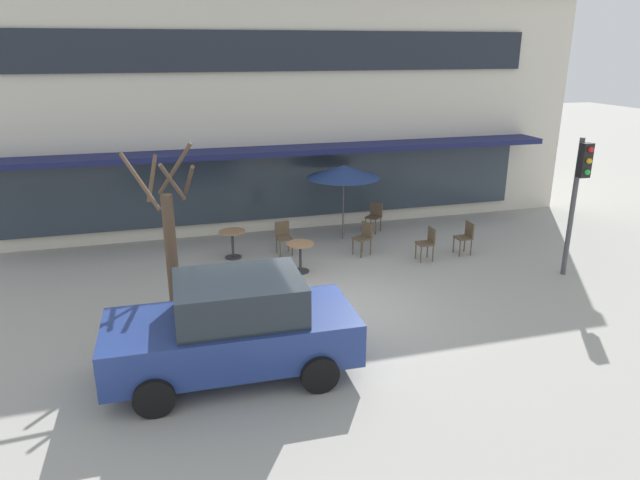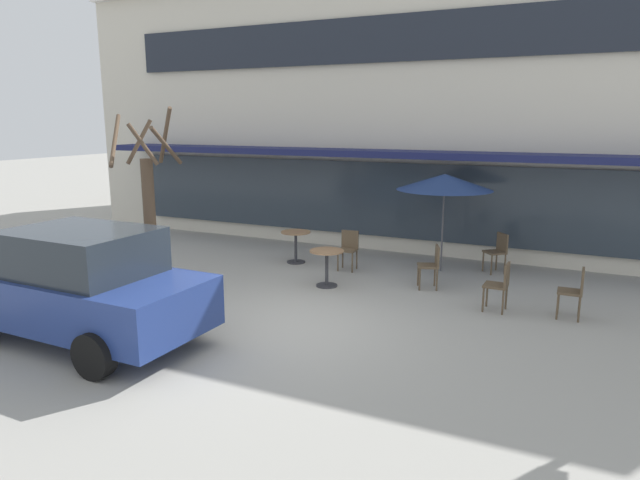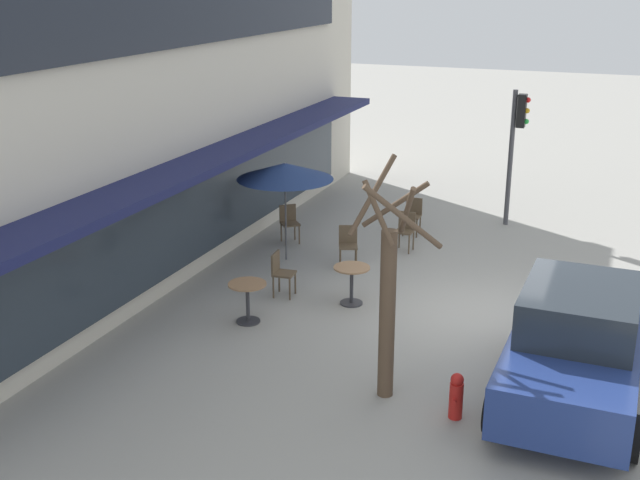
% 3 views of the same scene
% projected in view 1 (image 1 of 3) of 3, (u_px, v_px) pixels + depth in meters
% --- Properties ---
extents(ground_plane, '(80.00, 80.00, 0.00)m').
position_uv_depth(ground_plane, '(339.00, 310.00, 12.27)').
color(ground_plane, '#9E9B93').
extents(building_facade, '(19.56, 9.10, 7.33)m').
position_uv_depth(building_facade, '(255.00, 98.00, 20.17)').
color(building_facade, beige).
rests_on(building_facade, ground).
extents(cafe_table_near_wall, '(0.70, 0.70, 0.76)m').
position_uv_depth(cafe_table_near_wall, '(232.00, 240.00, 15.18)').
color(cafe_table_near_wall, '#333338').
rests_on(cafe_table_near_wall, ground).
extents(cafe_table_streetside, '(0.70, 0.70, 0.76)m').
position_uv_depth(cafe_table_streetside, '(300.00, 253.00, 14.23)').
color(cafe_table_streetside, '#333338').
rests_on(cafe_table_streetside, ground).
extents(patio_umbrella_green_folded, '(2.10, 2.10, 2.20)m').
position_uv_depth(patio_umbrella_green_folded, '(344.00, 172.00, 16.21)').
color(patio_umbrella_green_folded, '#4C4C51').
rests_on(patio_umbrella_green_folded, ground).
extents(cafe_chair_0, '(0.43, 0.43, 0.89)m').
position_uv_depth(cafe_chair_0, '(283.00, 235.00, 15.50)').
color(cafe_chair_0, brown).
rests_on(cafe_chair_0, ground).
extents(cafe_chair_1, '(0.41, 0.41, 0.89)m').
position_uv_depth(cafe_chair_1, '(428.00, 241.00, 15.03)').
color(cafe_chair_1, brown).
rests_on(cafe_chair_1, ground).
extents(cafe_chair_2, '(0.56, 0.56, 0.89)m').
position_uv_depth(cafe_chair_2, '(375.00, 215.00, 17.38)').
color(cafe_chair_2, brown).
rests_on(cafe_chair_2, ground).
extents(cafe_chair_3, '(0.41, 0.41, 0.89)m').
position_uv_depth(cafe_chair_3, '(466.00, 235.00, 15.48)').
color(cafe_chair_3, brown).
rests_on(cafe_chair_3, ground).
extents(cafe_chair_4, '(0.52, 0.52, 0.89)m').
position_uv_depth(cafe_chair_4, '(364.00, 236.00, 15.44)').
color(cafe_chair_4, brown).
rests_on(cafe_chair_4, ground).
extents(parked_sedan, '(4.24, 2.09, 1.76)m').
position_uv_depth(parked_sedan, '(234.00, 327.00, 9.65)').
color(parked_sedan, navy).
rests_on(parked_sedan, ground).
extents(street_tree, '(1.42, 1.42, 3.61)m').
position_uv_depth(street_tree, '(170.00, 241.00, 11.56)').
color(street_tree, brown).
rests_on(street_tree, ground).
extents(traffic_light_pole, '(0.26, 0.44, 3.40)m').
position_uv_depth(traffic_light_pole, '(579.00, 185.00, 13.43)').
color(traffic_light_pole, '#47474C').
rests_on(traffic_light_pole, ground).
extents(fire_hydrant, '(0.36, 0.20, 0.71)m').
position_uv_depth(fire_hydrant, '(164.00, 325.00, 10.87)').
color(fire_hydrant, red).
rests_on(fire_hydrant, ground).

